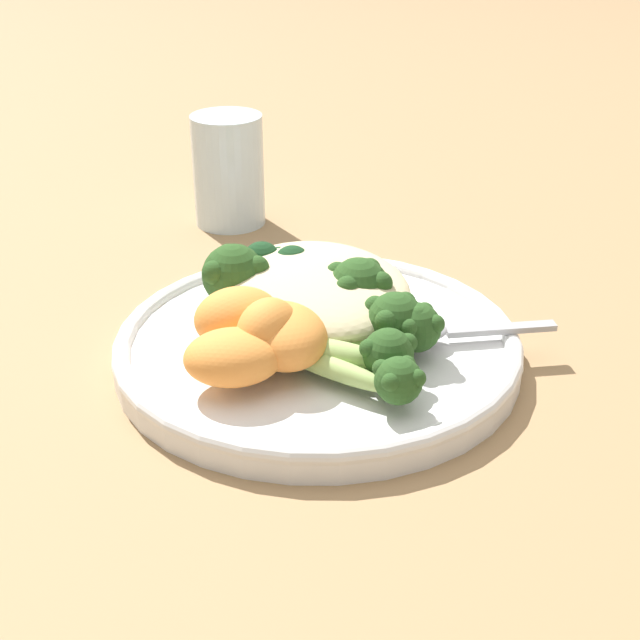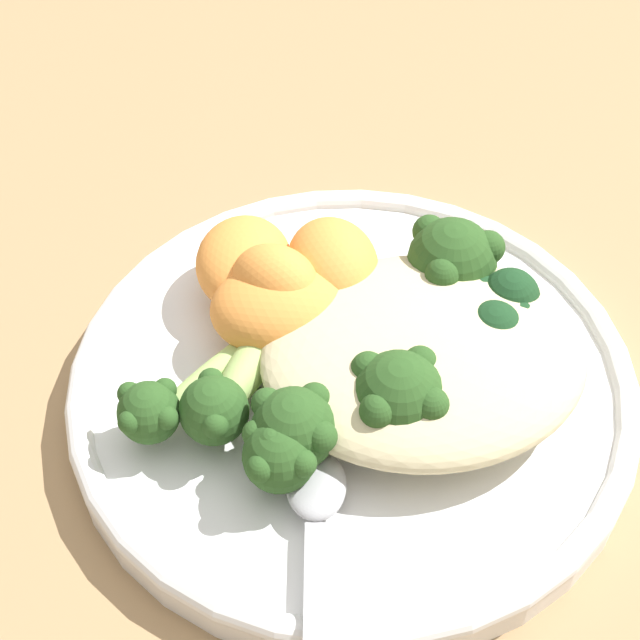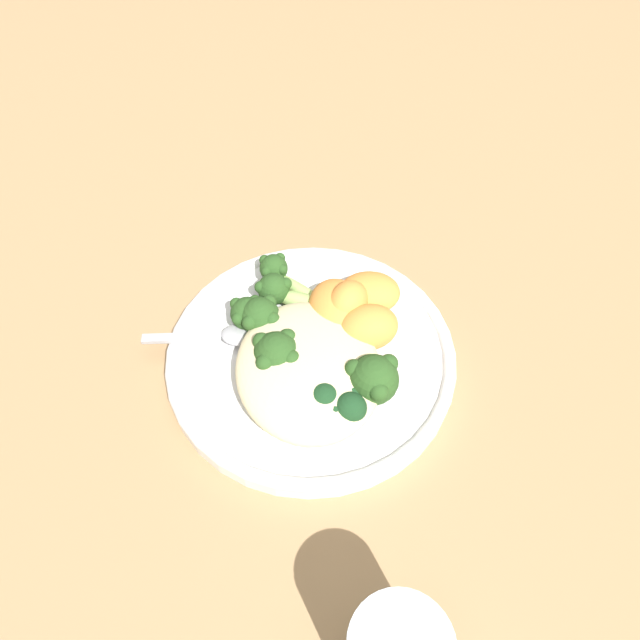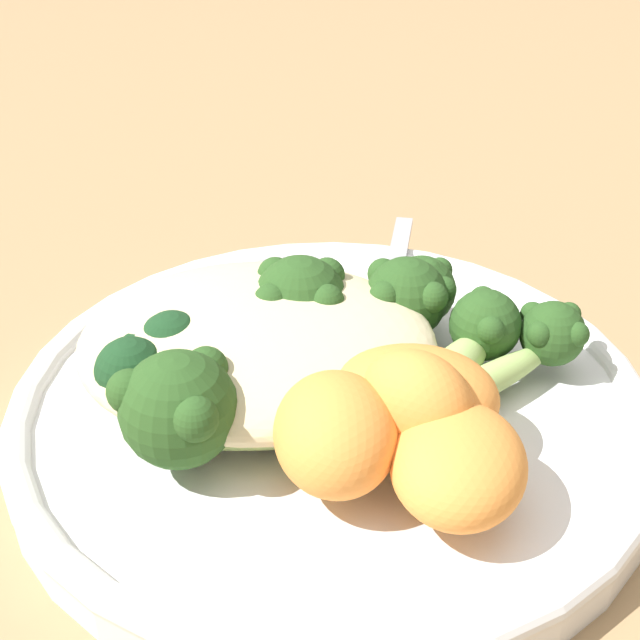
{
  "view_description": "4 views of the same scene",
  "coord_description": "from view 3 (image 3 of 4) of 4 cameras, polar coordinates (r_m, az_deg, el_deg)",
  "views": [
    {
      "loc": [
        0.48,
        -0.14,
        0.3
      ],
      "look_at": [
        -0.0,
        -0.0,
        0.04
      ],
      "focal_mm": 50.0,
      "sensor_mm": 36.0,
      "label": 1
    },
    {
      "loc": [
        0.05,
        0.31,
        0.4
      ],
      "look_at": [
        0.0,
        -0.01,
        0.05
      ],
      "focal_mm": 60.0,
      "sensor_mm": 36.0,
      "label": 2
    },
    {
      "loc": [
        -0.33,
        0.05,
        0.49
      ],
      "look_at": [
        0.0,
        -0.01,
        0.04
      ],
      "focal_mm": 35.0,
      "sensor_mm": 36.0,
      "label": 3
    },
    {
      "loc": [
        -0.01,
        -0.29,
        0.24
      ],
      "look_at": [
        -0.02,
        0.01,
        0.05
      ],
      "focal_mm": 50.0,
      "sensor_mm": 36.0,
      "label": 4
    }
  ],
  "objects": [
    {
      "name": "spoon",
      "position": [
        0.58,
        -8.55,
        -1.38
      ],
      "size": [
        0.03,
        0.11,
        0.01
      ],
      "rotation": [
        0.0,
        0.0,
        1.43
      ],
      "color": "#A3A3A8",
      "rests_on": "plate"
    },
    {
      "name": "sweet_potato_chunk_0",
      "position": [
        0.57,
        2.52,
        1.54
      ],
      "size": [
        0.06,
        0.06,
        0.04
      ],
      "primitive_type": "ellipsoid",
      "rotation": [
        0.0,
        0.0,
        2.43
      ],
      "color": "orange",
      "rests_on": "plate"
    },
    {
      "name": "broccoli_stalk_1",
      "position": [
        0.59,
        -2.76,
        2.21
      ],
      "size": [
        0.06,
        0.09,
        0.03
      ],
      "rotation": [
        0.0,
        0.0,
        1.0
      ],
      "color": "#9EBC66",
      "rests_on": "plate"
    },
    {
      "name": "sweet_potato_chunk_3",
      "position": [
        0.57,
        1.59,
        1.12
      ],
      "size": [
        0.07,
        0.05,
        0.03
      ],
      "primitive_type": "ellipsoid",
      "rotation": [
        0.0,
        0.0,
        3.15
      ],
      "color": "orange",
      "rests_on": "plate"
    },
    {
      "name": "sweet_potato_chunk_2",
      "position": [
        0.59,
        4.52,
        2.51
      ],
      "size": [
        0.05,
        0.06,
        0.03
      ],
      "primitive_type": "ellipsoid",
      "rotation": [
        0.0,
        0.0,
        1.42
      ],
      "color": "orange",
      "rests_on": "plate"
    },
    {
      "name": "broccoli_stalk_2",
      "position": [
        0.58,
        -4.83,
        0.54
      ],
      "size": [
        0.03,
        0.12,
        0.03
      ],
      "rotation": [
        0.0,
        0.0,
        1.46
      ],
      "color": "#9EBC66",
      "rests_on": "plate"
    },
    {
      "name": "broccoli_stalk_3",
      "position": [
        0.57,
        -4.59,
        0.34
      ],
      "size": [
        0.04,
        0.09,
        0.04
      ],
      "rotation": [
        0.0,
        0.0,
        1.55
      ],
      "color": "#9EBC66",
      "rests_on": "plate"
    },
    {
      "name": "broccoli_stalk_5",
      "position": [
        0.56,
        -0.17,
        -1.9
      ],
      "size": [
        0.08,
        0.07,
        0.03
      ],
      "rotation": [
        0.0,
        0.0,
        2.5
      ],
      "color": "#9EBC66",
      "rests_on": "plate"
    },
    {
      "name": "quinoa_mound",
      "position": [
        0.54,
        -1.07,
        -4.51
      ],
      "size": [
        0.15,
        0.13,
        0.03
      ],
      "primitive_type": "ellipsoid",
      "color": "beige",
      "rests_on": "plate"
    },
    {
      "name": "broccoli_stalk_0",
      "position": [
        0.61,
        -3.06,
        3.83
      ],
      "size": [
        0.09,
        0.08,
        0.03
      ],
      "rotation": [
        0.0,
        0.0,
        0.68
      ],
      "color": "#9EBC66",
      "rests_on": "plate"
    },
    {
      "name": "broccoli_stalk_7",
      "position": [
        0.53,
        4.55,
        -4.85
      ],
      "size": [
        0.12,
        0.05,
        0.04
      ],
      "rotation": [
        0.0,
        0.0,
        3.31
      ],
      "color": "#9EBC66",
      "rests_on": "plate"
    },
    {
      "name": "broccoli_stalk_4",
      "position": [
        0.54,
        -3.56,
        -2.89
      ],
      "size": [
        0.08,
        0.09,
        0.04
      ],
      "rotation": [
        0.0,
        0.0,
        2.19
      ],
      "color": "#9EBC66",
      "rests_on": "plate"
    },
    {
      "name": "plate",
      "position": [
        0.58,
        -0.56,
        -3.3
      ],
      "size": [
        0.27,
        0.27,
        0.02
      ],
      "color": "white",
      "rests_on": "ground_plane"
    },
    {
      "name": "broccoli_stalk_6",
      "position": [
        0.55,
        0.68,
        -2.82
      ],
      "size": [
        0.08,
        0.05,
        0.03
      ],
      "rotation": [
        0.0,
        0.0,
        2.77
      ],
      "color": "#9EBC66",
      "rests_on": "plate"
    },
    {
      "name": "kale_tuft",
      "position": [
        0.52,
        1.8,
        -7.51
      ],
      "size": [
        0.05,
        0.05,
        0.03
      ],
      "color": "#193D1E",
      "rests_on": "plate"
    },
    {
      "name": "ground_plane",
      "position": [
        0.59,
        -1.04,
        -2.92
      ],
      "size": [
        4.0,
        4.0,
        0.0
      ],
      "primitive_type": "plane",
      "color": "#9E7A51"
    },
    {
      "name": "sweet_potato_chunk_1",
      "position": [
        0.56,
        4.42,
        -0.65
      ],
      "size": [
        0.05,
        0.06,
        0.04
      ],
      "primitive_type": "ellipsoid",
      "rotation": [
        0.0,
        0.0,
        4.79
      ],
      "color": "orange",
      "rests_on": "plate"
    }
  ]
}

